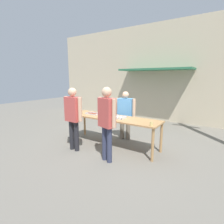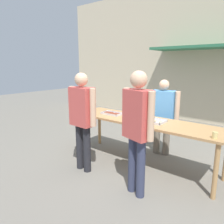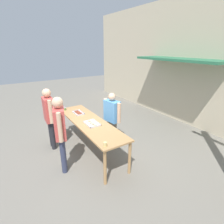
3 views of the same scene
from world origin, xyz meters
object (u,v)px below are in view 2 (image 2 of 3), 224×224
object	(u,v)px
person_customer_holding_hotdog	(82,114)
person_customer_with_cup	(138,123)
food_tray_buns	(152,121)
person_server_behind_table	(163,111)
beer_cup	(215,135)
food_tray_sausages	(112,114)
condiment_jar_mustard	(83,111)
condiment_jar_ketchup	(86,111)

from	to	relation	value
person_customer_holding_hotdog	person_customer_with_cup	size ratio (longest dim) A/B	0.97
food_tray_buns	person_server_behind_table	size ratio (longest dim) A/B	0.29
person_customer_holding_hotdog	person_customer_with_cup	bearing A→B (deg)	-179.41
beer_cup	person_customer_holding_hotdog	distance (m)	2.13
food_tray_sausages	person_server_behind_table	distance (m)	1.07
person_customer_with_cup	food_tray_sausages	bearing A→B (deg)	-20.80
food_tray_sausages	person_server_behind_table	world-z (taller)	person_server_behind_table
condiment_jar_mustard	person_customer_holding_hotdog	size ratio (longest dim) A/B	0.05
condiment_jar_ketchup	person_customer_with_cup	size ratio (longest dim) A/B	0.05
food_tray_buns	person_customer_holding_hotdog	xyz separation A→B (m)	(-0.91, -0.86, 0.15)
food_tray_buns	beer_cup	size ratio (longest dim) A/B	4.81
food_tray_sausages	food_tray_buns	size ratio (longest dim) A/B	0.91
food_tray_buns	person_customer_with_cup	distance (m)	0.95
food_tray_sausages	person_customer_with_cup	world-z (taller)	person_customer_with_cup
food_tray_buns	person_customer_holding_hotdog	distance (m)	1.26
food_tray_buns	beer_cup	xyz separation A→B (m)	(1.13, -0.26, 0.03)
food_tray_buns	condiment_jar_ketchup	world-z (taller)	condiment_jar_ketchup
condiment_jar_mustard	person_customer_with_cup	distance (m)	1.91
food_tray_sausages	person_server_behind_table	size ratio (longest dim) A/B	0.26
beer_cup	person_customer_with_cup	distance (m)	1.10
beer_cup	person_server_behind_table	distance (m)	1.61
condiment_jar_ketchup	person_customer_with_cup	world-z (taller)	person_customer_with_cup
food_tray_sausages	food_tray_buns	distance (m)	0.94
condiment_jar_mustard	condiment_jar_ketchup	size ratio (longest dim) A/B	1.00
condiment_jar_mustard	person_server_behind_table	distance (m)	1.70
condiment_jar_mustard	condiment_jar_ketchup	xyz separation A→B (m)	(0.10, 0.01, 0.00)
food_tray_sausages	person_server_behind_table	bearing A→B (deg)	42.09
condiment_jar_ketchup	person_customer_holding_hotdog	world-z (taller)	person_customer_holding_hotdog
condiment_jar_mustard	food_tray_buns	bearing A→B (deg)	9.57
person_customer_holding_hotdog	food_tray_buns	bearing A→B (deg)	-134.22
condiment_jar_ketchup	person_server_behind_table	distance (m)	1.62
person_server_behind_table	person_customer_holding_hotdog	size ratio (longest dim) A/B	0.91
food_tray_sausages	person_customer_with_cup	distance (m)	1.51
food_tray_sausages	condiment_jar_mustard	bearing A→B (deg)	-156.40
condiment_jar_mustard	beer_cup	distance (m)	2.67
food_tray_sausages	condiment_jar_mustard	xyz separation A→B (m)	(-0.60, -0.26, 0.03)
food_tray_buns	condiment_jar_mustard	world-z (taller)	condiment_jar_mustard
food_tray_sausages	person_customer_holding_hotdog	xyz separation A→B (m)	(0.02, -0.86, 0.15)
condiment_jar_ketchup	person_customer_holding_hotdog	xyz separation A→B (m)	(0.52, -0.61, 0.12)
condiment_jar_mustard	person_customer_with_cup	xyz separation A→B (m)	(1.79, -0.64, 0.17)
condiment_jar_ketchup	food_tray_sausages	bearing A→B (deg)	26.60
beer_cup	person_server_behind_table	world-z (taller)	person_server_behind_table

